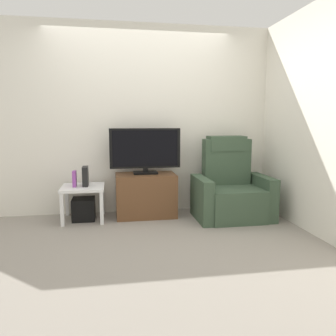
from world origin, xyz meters
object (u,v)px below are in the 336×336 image
television (145,150)px  game_console (85,176)px  book_upright (74,179)px  side_table (83,191)px  recliner_armchair (231,190)px  subwoofer_box (84,209)px  tv_stand (146,195)px

television → game_console: size_ratio=3.74×
book_upright → game_console: bearing=12.5°
television → side_table: television is taller
television → book_upright: television is taller
book_upright → recliner_armchair: bearing=-5.0°
side_table → television: bearing=4.7°
side_table → subwoofer_box: 0.24m
tv_stand → side_table: 0.83m
side_table → game_console: game_console is taller
recliner_armchair → game_console: size_ratio=4.27×
television → book_upright: size_ratio=4.65×
tv_stand → game_console: (-0.79, -0.04, 0.29)m
tv_stand → side_table: tv_stand is taller
tv_stand → book_upright: 0.96m
television → recliner_armchair: bearing=-13.4°
tv_stand → game_console: 0.84m
side_table → subwoofer_box: (0.00, -0.00, -0.24)m
book_upright → side_table: bearing=11.3°
book_upright → game_console: game_console is taller
tv_stand → recliner_armchair: 1.15m
subwoofer_box → television: bearing=4.7°
game_console → tv_stand: bearing=2.8°
television → side_table: 0.98m
recliner_armchair → side_table: bearing=165.2°
book_upright → tv_stand: bearing=4.3°
subwoofer_box → game_console: (0.04, 0.01, 0.43)m
game_console → television: bearing=4.2°
side_table → tv_stand: bearing=3.4°
television → book_upright: (-0.92, -0.09, -0.35)m
tv_stand → side_table: size_ratio=1.48×
subwoofer_box → book_upright: bearing=-168.7°
tv_stand → subwoofer_box: tv_stand is taller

